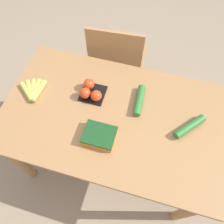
# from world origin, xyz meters

# --- Properties ---
(ground_plane) EXTENTS (12.00, 12.00, 0.00)m
(ground_plane) POSITION_xyz_m (0.00, 0.00, 0.00)
(ground_plane) COLOR gray
(dining_table) EXTENTS (1.28, 0.78, 0.72)m
(dining_table) POSITION_xyz_m (0.00, 0.00, 0.62)
(dining_table) COLOR #9E7044
(dining_table) RESTS_ON ground_plane
(chair) EXTENTS (0.45, 0.43, 0.90)m
(chair) POSITION_xyz_m (-0.13, 0.60, 0.48)
(chair) COLOR #A87547
(chair) RESTS_ON ground_plane
(banana_bunch) EXTENTS (0.15, 0.17, 0.03)m
(banana_bunch) POSITION_xyz_m (-0.50, 0.02, 0.74)
(banana_bunch) COLOR brown
(banana_bunch) RESTS_ON dining_table
(tomato_pack) EXTENTS (0.14, 0.14, 0.08)m
(tomato_pack) POSITION_xyz_m (-0.16, 0.10, 0.76)
(tomato_pack) COLOR black
(tomato_pack) RESTS_ON dining_table
(carrot_bag) EXTENTS (0.17, 0.14, 0.05)m
(carrot_bag) POSITION_xyz_m (-0.03, -0.16, 0.75)
(carrot_bag) COLOR orange
(carrot_bag) RESTS_ON dining_table
(cucumber_near) EXTENTS (0.05, 0.20, 0.04)m
(cucumber_near) POSITION_xyz_m (0.13, 0.12, 0.75)
(cucumber_near) COLOR #2D702D
(cucumber_near) RESTS_ON dining_table
(cucumber_far) EXTENTS (0.16, 0.18, 0.04)m
(cucumber_far) POSITION_xyz_m (0.43, 0.03, 0.75)
(cucumber_far) COLOR #2D702D
(cucumber_far) RESTS_ON dining_table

